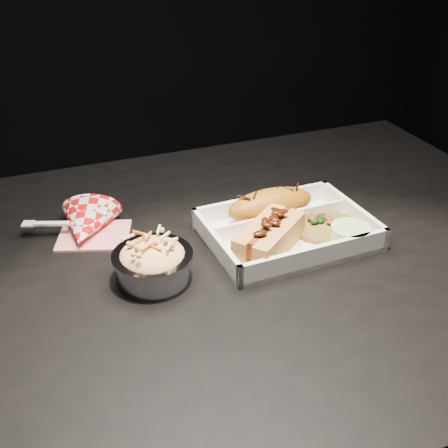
{
  "coord_description": "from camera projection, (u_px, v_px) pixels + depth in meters",
  "views": [
    {
      "loc": [
        -0.23,
        -0.66,
        1.22
      ],
      "look_at": [
        0.02,
        -0.01,
        0.81
      ],
      "focal_mm": 45.0,
      "sensor_mm": 36.0,
      "label": 1
    }
  ],
  "objects": [
    {
      "name": "fried_pastry",
      "position": [
        271.0,
        205.0,
        0.91
      ],
      "size": [
        0.15,
        0.07,
        0.05
      ],
      "primitive_type": "ellipsoid",
      "rotation": [
        0.0,
        0.0,
        0.04
      ],
      "color": "#A95F10",
      "rests_on": "food_tray"
    },
    {
      "name": "hotdog",
      "position": [
        269.0,
        235.0,
        0.83
      ],
      "size": [
        0.14,
        0.13,
        0.06
      ],
      "rotation": [
        0.0,
        0.0,
        0.66
      ],
      "color": "#DB984B",
      "rests_on": "food_tray"
    },
    {
      "name": "food_tray",
      "position": [
        286.0,
        233.0,
        0.88
      ],
      "size": [
        0.26,
        0.19,
        0.04
      ],
      "rotation": [
        0.0,
        0.0,
        0.04
      ],
      "color": "white",
      "rests_on": "dining_table"
    },
    {
      "name": "fried_rice_mound",
      "position": [
        327.0,
        221.0,
        0.89
      ],
      "size": [
        0.11,
        0.09,
        0.03
      ],
      "primitive_type": "ellipsoid",
      "rotation": [
        0.0,
        0.0,
        0.04
      ],
      "color": "olive",
      "rests_on": "food_tray"
    },
    {
      "name": "foil_coleslaw_cup",
      "position": [
        153.0,
        261.0,
        0.77
      ],
      "size": [
        0.11,
        0.11,
        0.07
      ],
      "color": "silver",
      "rests_on": "dining_table"
    },
    {
      "name": "napkin_fork",
      "position": [
        86.0,
        225.0,
        0.89
      ],
      "size": [
        0.17,
        0.14,
        0.1
      ],
      "rotation": [
        0.0,
        0.0,
        -0.35
      ],
      "color": "red",
      "rests_on": "dining_table"
    },
    {
      "name": "cupcake_liner",
      "position": [
        350.0,
        236.0,
        0.85
      ],
      "size": [
        0.06,
        0.06,
        0.03
      ],
      "primitive_type": "cylinder",
      "color": "#B6D09D",
      "rests_on": "food_tray"
    },
    {
      "name": "dining_table",
      "position": [
        209.0,
        304.0,
        0.89
      ],
      "size": [
        1.2,
        0.8,
        0.75
      ],
      "color": "black",
      "rests_on": "ground"
    }
  ]
}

